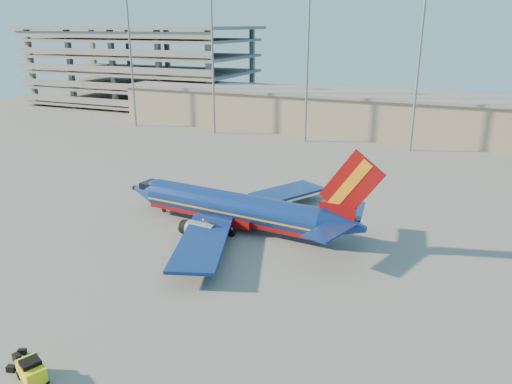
% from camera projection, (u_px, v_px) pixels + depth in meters
% --- Properties ---
extents(ground, '(220.00, 220.00, 0.00)m').
position_uv_depth(ground, '(224.00, 228.00, 56.18)').
color(ground, slate).
rests_on(ground, ground).
extents(terminal_building, '(122.00, 16.00, 8.50)m').
position_uv_depth(terminal_building, '(394.00, 115.00, 101.75)').
color(terminal_building, '#9F866D').
rests_on(terminal_building, ground).
extents(parking_garage, '(62.00, 32.00, 21.40)m').
position_uv_depth(parking_garage, '(142.00, 62.00, 139.96)').
color(parking_garage, slate).
rests_on(parking_garage, ground).
extents(light_mast_row, '(101.60, 1.60, 28.65)m').
position_uv_depth(light_mast_row, '(362.00, 50.00, 88.90)').
color(light_mast_row, gray).
rests_on(light_mast_row, ground).
extents(aircraft_main, '(31.33, 30.03, 10.61)m').
position_uv_depth(aircraft_main, '(238.00, 209.00, 55.67)').
color(aircraft_main, navy).
rests_on(aircraft_main, ground).
extents(baggage_tug, '(2.56, 2.14, 1.59)m').
position_uv_depth(baggage_tug, '(31.00, 371.00, 31.86)').
color(baggage_tug, yellow).
rests_on(baggage_tug, ground).
extents(luggage_pile, '(2.41, 2.15, 0.55)m').
position_uv_depth(luggage_pile, '(19.00, 362.00, 33.59)').
color(luggage_pile, black).
rests_on(luggage_pile, ground).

